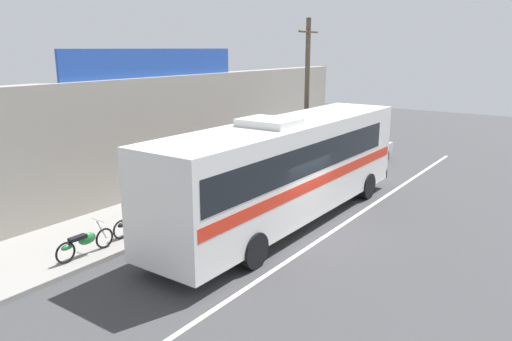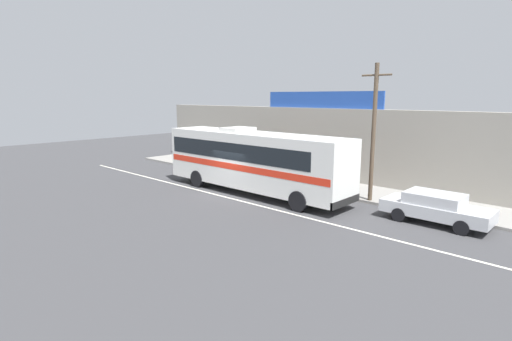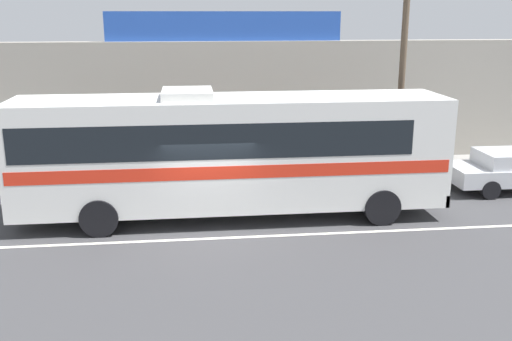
% 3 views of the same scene
% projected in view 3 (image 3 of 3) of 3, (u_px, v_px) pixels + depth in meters
% --- Properties ---
extents(ground_plane, '(70.00, 70.00, 0.00)m').
position_uv_depth(ground_plane, '(210.00, 228.00, 16.40)').
color(ground_plane, '#3A3A3D').
extents(sidewalk_slab, '(30.00, 3.60, 0.14)m').
position_uv_depth(sidewalk_slab, '(204.00, 176.00, 21.36)').
color(sidewalk_slab, gray).
rests_on(sidewalk_slab, ground_plane).
extents(storefront_facade, '(30.00, 0.70, 4.80)m').
position_uv_depth(storefront_facade, '(201.00, 104.00, 22.82)').
color(storefront_facade, gray).
rests_on(storefront_facade, ground_plane).
extents(storefront_billboard, '(8.98, 0.12, 1.10)m').
position_uv_depth(storefront_billboard, '(225.00, 26.00, 22.15)').
color(storefront_billboard, '#234CAD').
rests_on(storefront_billboard, storefront_facade).
extents(road_center_stripe, '(30.00, 0.14, 0.01)m').
position_uv_depth(road_center_stripe, '(211.00, 238.00, 15.63)').
color(road_center_stripe, silver).
rests_on(road_center_stripe, ground_plane).
extents(intercity_bus, '(12.29, 2.63, 3.78)m').
position_uv_depth(intercity_bus, '(229.00, 149.00, 16.80)').
color(intercity_bus, silver).
rests_on(intercity_bus, ground_plane).
extents(utility_pole, '(1.60, 0.22, 7.10)m').
position_uv_depth(utility_pole, '(402.00, 75.00, 19.65)').
color(utility_pole, brown).
rests_on(utility_pole, sidewalk_slab).
extents(motorcycle_blue, '(1.92, 0.56, 0.94)m').
position_uv_depth(motorcycle_blue, '(43.00, 177.00, 19.46)').
color(motorcycle_blue, black).
rests_on(motorcycle_blue, sidewalk_slab).
extents(motorcycle_orange, '(1.91, 0.56, 0.94)m').
position_uv_depth(motorcycle_orange, '(107.00, 173.00, 19.84)').
color(motorcycle_orange, black).
rests_on(motorcycle_orange, sidewalk_slab).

